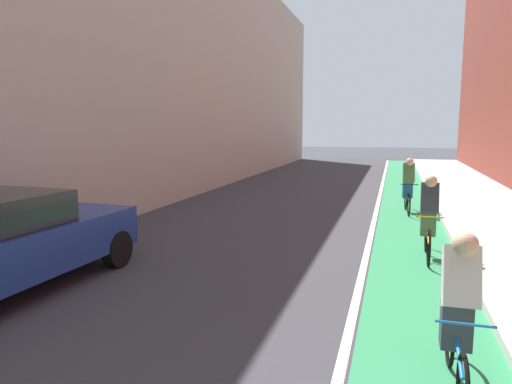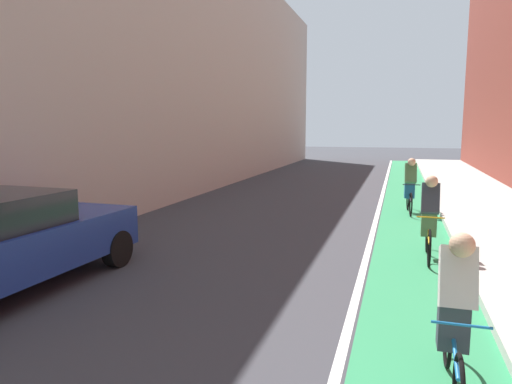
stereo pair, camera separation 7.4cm
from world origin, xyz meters
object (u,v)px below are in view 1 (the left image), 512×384
object	(u,v)px
cyclist_trailing	(429,215)
cyclist_far	(408,184)
cyclist_mid	(459,306)
parked_sedan_blue	(2,242)

from	to	relation	value
cyclist_trailing	cyclist_far	world-z (taller)	cyclist_trailing
cyclist_mid	cyclist_far	bearing A→B (deg)	91.25
parked_sedan_blue	cyclist_trailing	world-z (taller)	cyclist_trailing
cyclist_mid	cyclist_far	distance (m)	9.73
parked_sedan_blue	cyclist_far	bearing A→B (deg)	55.56
cyclist_far	cyclist_mid	bearing A→B (deg)	-88.75
cyclist_trailing	cyclist_mid	bearing A→B (deg)	-90.48
cyclist_mid	cyclist_far	xyz separation A→B (m)	(-0.21, 9.72, 0.01)
cyclist_far	cyclist_trailing	bearing A→B (deg)	-87.08
cyclist_trailing	parked_sedan_blue	bearing A→B (deg)	-148.67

